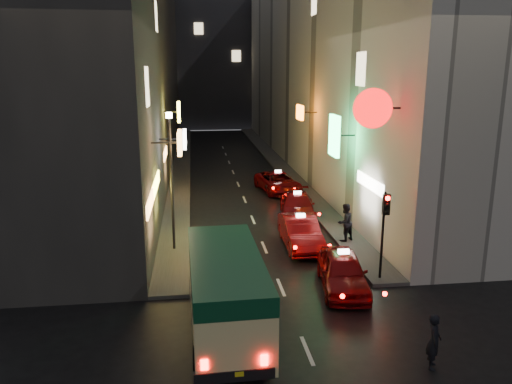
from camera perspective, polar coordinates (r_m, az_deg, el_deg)
name	(u,v)px	position (r m, az deg, el deg)	size (l,w,h in m)	color
building_left	(131,59)	(43.30, -14.07, 14.50)	(7.45, 52.00, 18.00)	#34322F
building_right	(322,60)	(44.47, 7.59, 14.75)	(7.91, 52.00, 18.00)	beige
building_far	(212,50)	(75.16, -5.00, 15.90)	(30.00, 10.00, 22.00)	#313035
sidewalk_left	(182,166)	(43.80, -8.51, 3.00)	(1.50, 52.00, 0.15)	#4A4845
sidewalk_right	(278,163)	(44.42, 2.53, 3.28)	(1.50, 52.00, 0.15)	#4A4845
minibus	(226,285)	(15.74, -3.46, -10.58)	(2.31, 6.21, 2.65)	#F1E496
taxi_near	(343,268)	(19.42, 9.90, -8.61)	(2.84, 5.45, 1.83)	#660609
taxi_second	(300,230)	(23.62, 5.10, -4.31)	(2.25, 5.35, 1.86)	#660609
taxi_third	(297,204)	(28.31, 4.74, -1.36)	(2.73, 5.19, 1.74)	#660609
taxi_far	(278,181)	(34.16, 2.53, 1.31)	(2.82, 5.21, 1.74)	#660609
pedestrian_crossing	(434,338)	(15.28, 19.69, -15.40)	(0.60, 0.39, 1.84)	black
pedestrian_sidewalk	(345,220)	(24.24, 10.15, -3.15)	(0.78, 0.49, 2.08)	black
traffic_light	(385,217)	(19.71, 14.52, -2.80)	(0.26, 0.43, 3.50)	black
lamp_post	(171,172)	(22.50, -9.66, 2.21)	(0.28, 0.28, 6.22)	black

